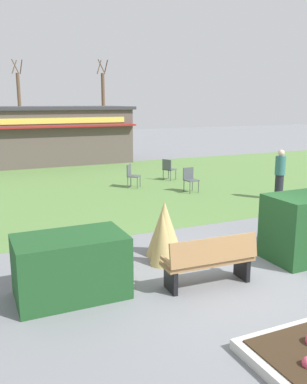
# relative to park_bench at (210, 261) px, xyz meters

# --- Properties ---
(ground_plane) EXTENTS (80.00, 80.00, 0.00)m
(ground_plane) POSITION_rel_park_bench_xyz_m (0.71, 0.17, -0.48)
(ground_plane) COLOR slate
(lawn_patch) EXTENTS (36.00, 12.00, 0.01)m
(lawn_patch) POSITION_rel_park_bench_xyz_m (0.71, 9.26, -0.48)
(lawn_patch) COLOR #5B8442
(lawn_patch) RESTS_ON ground_plane
(park_bench) EXTENTS (1.72, 0.60, 0.95)m
(park_bench) POSITION_rel_park_bench_xyz_m (0.00, 0.00, 0.00)
(park_bench) COLOR #9E7547
(park_bench) RESTS_ON ground_plane
(hedge_left) EXTENTS (1.84, 1.10, 1.07)m
(hedge_left) POSITION_rel_park_bench_xyz_m (-2.34, 0.65, 0.05)
(hedge_left) COLOR #1E4C23
(hedge_left) RESTS_ON ground_plane
(ornamental_grass_behind_left) EXTENTS (0.79, 0.79, 1.18)m
(ornamental_grass_behind_left) POSITION_rel_park_bench_xyz_m (-0.05, 1.74, 0.11)
(ornamental_grass_behind_left) COLOR tan
(ornamental_grass_behind_left) RESTS_ON ground_plane
(ornamental_grass_behind_right) EXTENTS (0.51, 0.51, 1.12)m
(ornamental_grass_behind_right) POSITION_rel_park_bench_xyz_m (-0.33, 1.27, 0.08)
(ornamental_grass_behind_right) COLOR tan
(ornamental_grass_behind_right) RESTS_ON ground_plane
(ornamental_grass_behind_center) EXTENTS (0.53, 0.53, 1.06)m
(ornamental_grass_behind_center) POSITION_rel_park_bench_xyz_m (-1.42, 1.19, 0.05)
(ornamental_grass_behind_center) COLOR tan
(ornamental_grass_behind_center) RESTS_ON ground_plane
(food_kiosk) EXTENTS (10.33, 4.37, 2.98)m
(food_kiosk) POSITION_rel_park_bench_xyz_m (-0.58, 16.79, 1.02)
(food_kiosk) COLOR #594C47
(food_kiosk) RESTS_ON ground_plane
(cafe_chair_west) EXTENTS (0.62, 0.62, 0.89)m
(cafe_chair_west) POSITION_rel_park_bench_xyz_m (1.92, 8.67, 0.05)
(cafe_chair_west) COLOR #4C5156
(cafe_chair_west) RESTS_ON ground_plane
(cafe_chair_east) EXTENTS (0.48, 0.48, 0.89)m
(cafe_chair_east) POSITION_rel_park_bench_xyz_m (3.57, 7.06, 0.05)
(cafe_chair_east) COLOR #4C5156
(cafe_chair_east) RESTS_ON ground_plane
(cafe_chair_center) EXTENTS (0.59, 0.59, 0.89)m
(cafe_chair_center) POSITION_rel_park_bench_xyz_m (3.87, 9.45, 0.05)
(cafe_chair_center) COLOR #4C5156
(cafe_chair_center) RESTS_ON ground_plane
(person_strolling) EXTENTS (0.34, 0.34, 1.69)m
(person_strolling) POSITION_rel_park_bench_xyz_m (5.72, 4.78, 0.38)
(person_strolling) COLOR #23232D
(person_strolling) RESTS_ON ground_plane
(tree_left_bg) EXTENTS (0.91, 0.96, 6.54)m
(tree_left_bg) POSITION_rel_park_bench_xyz_m (6.84, 27.44, 2.42)
(tree_left_bg) COLOR brown
(tree_left_bg) RESTS_ON ground_plane
(tree_right_bg) EXTENTS (0.91, 0.96, 6.57)m
(tree_right_bg) POSITION_rel_park_bench_xyz_m (0.58, 30.58, 2.44)
(tree_right_bg) COLOR brown
(tree_right_bg) RESTS_ON ground_plane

